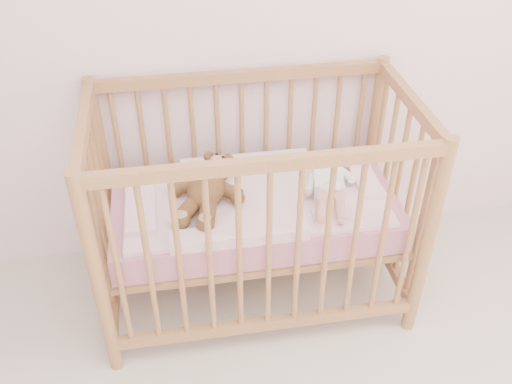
{
  "coord_description": "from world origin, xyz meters",
  "views": [
    {
      "loc": [
        -0.4,
        -0.33,
        2.04
      ],
      "look_at": [
        -0.08,
        1.55,
        0.62
      ],
      "focal_mm": 40.0,
      "sensor_mm": 36.0,
      "label": 1
    }
  ],
  "objects": [
    {
      "name": "crib",
      "position": [
        -0.08,
        1.6,
        0.5
      ],
      "size": [
        1.36,
        0.76,
        1.0
      ],
      "primitive_type": null,
      "color": "#AC7149",
      "rests_on": "floor"
    },
    {
      "name": "mattress",
      "position": [
        -0.08,
        1.6,
        0.49
      ],
      "size": [
        1.22,
        0.62,
        0.13
      ],
      "primitive_type": "cube",
      "color": "#C47A9A",
      "rests_on": "crib"
    },
    {
      "name": "blanket",
      "position": [
        -0.08,
        1.6,
        0.56
      ],
      "size": [
        1.1,
        0.58,
        0.06
      ],
      "primitive_type": null,
      "color": "pink",
      "rests_on": "mattress"
    },
    {
      "name": "teddy_bear",
      "position": [
        -0.29,
        1.58,
        0.65
      ],
      "size": [
        0.49,
        0.57,
        0.13
      ],
      "primitive_type": null,
      "rotation": [
        0.0,
        0.0,
        -0.38
      ],
      "color": "brown",
      "rests_on": "blanket"
    },
    {
      "name": "baby",
      "position": [
        0.24,
        1.58,
        0.64
      ],
      "size": [
        0.33,
        0.52,
        0.12
      ],
      "primitive_type": null,
      "rotation": [
        0.0,
        0.0,
        -0.21
      ],
      "color": "white",
      "rests_on": "blanket"
    }
  ]
}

